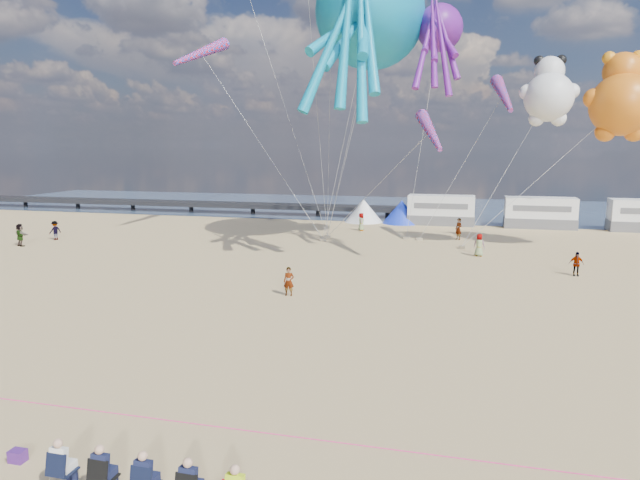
{
  "coord_description": "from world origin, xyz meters",
  "views": [
    {
      "loc": [
        8.32,
        -19.08,
        8.02
      ],
      "look_at": [
        1.92,
        6.0,
        3.71
      ],
      "focal_mm": 32.0,
      "sensor_mm": 36.0,
      "label": 1
    }
  ],
  "objects_px": {
    "motorhome_0": "(441,210)",
    "windsock_right": "(430,132)",
    "sandbag_e": "(327,237)",
    "beachgoer_4": "(20,235)",
    "spectator_row": "(147,476)",
    "beachgoer_0": "(479,245)",
    "sandbag_b": "(406,238)",
    "kite_octopus_teal": "(371,14)",
    "beachgoer_3": "(576,264)",
    "windsock_left": "(201,53)",
    "kite_octopus_purple": "(440,28)",
    "tent_blue": "(402,212)",
    "tent_white": "(364,211)",
    "cooler_purple": "(18,456)",
    "sandbag_c": "(462,247)",
    "kite_teddy_orange": "(622,105)",
    "beachgoer_6": "(361,222)",
    "beachgoer_2": "(55,230)",
    "motorhome_1": "(540,213)",
    "sandbag_a": "(323,240)",
    "standing_person": "(289,281)",
    "kite_panda": "(549,97)",
    "beachgoer_5": "(459,229)",
    "windsock_mid": "(503,95)",
    "sandbag_d": "(420,239)"
  },
  "relations": [
    {
      "from": "sandbag_a",
      "to": "sandbag_b",
      "type": "distance_m",
      "value": 7.29
    },
    {
      "from": "tent_blue",
      "to": "spectator_row",
      "type": "distance_m",
      "value": 48.61
    },
    {
      "from": "motorhome_1",
      "to": "beachgoer_3",
      "type": "xyz_separation_m",
      "value": [
        -0.32,
        -21.63,
        -0.75
      ]
    },
    {
      "from": "spectator_row",
      "to": "sandbag_a",
      "type": "xyz_separation_m",
      "value": [
        -4.83,
        35.81,
        -0.54
      ]
    },
    {
      "from": "tent_blue",
      "to": "beachgoer_6",
      "type": "xyz_separation_m",
      "value": [
        -3.13,
        -6.21,
        -0.35
      ]
    },
    {
      "from": "sandbag_e",
      "to": "sandbag_a",
      "type": "bearing_deg",
      "value": -90.57
    },
    {
      "from": "sandbag_c",
      "to": "kite_octopus_teal",
      "type": "relative_size",
      "value": 0.03
    },
    {
      "from": "beachgoer_2",
      "to": "beachgoer_6",
      "type": "height_order",
      "value": "beachgoer_6"
    },
    {
      "from": "beachgoer_4",
      "to": "kite_panda",
      "type": "relative_size",
      "value": 0.3
    },
    {
      "from": "spectator_row",
      "to": "beachgoer_0",
      "type": "bearing_deg",
      "value": 76.22
    },
    {
      "from": "sandbag_a",
      "to": "kite_octopus_teal",
      "type": "height_order",
      "value": "kite_octopus_teal"
    },
    {
      "from": "tent_white",
      "to": "sandbag_b",
      "type": "distance_m",
      "value": 11.54
    },
    {
      "from": "tent_blue",
      "to": "sandbag_b",
      "type": "xyz_separation_m",
      "value": [
        1.54,
        -10.07,
        -1.09
      ]
    },
    {
      "from": "windsock_mid",
      "to": "windsock_right",
      "type": "distance_m",
      "value": 9.34
    },
    {
      "from": "beachgoer_4",
      "to": "kite_octopus_purple",
      "type": "xyz_separation_m",
      "value": [
        32.15,
        7.85,
        15.81
      ]
    },
    {
      "from": "beachgoer_0",
      "to": "windsock_right",
      "type": "bearing_deg",
      "value": 57.68
    },
    {
      "from": "sandbag_e",
      "to": "beachgoer_4",
      "type": "bearing_deg",
      "value": -156.56
    },
    {
      "from": "sandbag_b",
      "to": "windsock_left",
      "type": "xyz_separation_m",
      "value": [
        -17.68,
        -2.31,
        15.73
      ]
    },
    {
      "from": "beachgoer_2",
      "to": "sandbag_e",
      "type": "bearing_deg",
      "value": 127.42
    },
    {
      "from": "beachgoer_4",
      "to": "sandbag_e",
      "type": "bearing_deg",
      "value": -134.11
    },
    {
      "from": "windsock_right",
      "to": "cooler_purple",
      "type": "bearing_deg",
      "value": -126.99
    },
    {
      "from": "beachgoer_0",
      "to": "sandbag_a",
      "type": "xyz_separation_m",
      "value": [
        -12.69,
        3.78,
        -0.73
      ]
    },
    {
      "from": "tent_blue",
      "to": "sandbag_e",
      "type": "distance_m",
      "value": 12.51
    },
    {
      "from": "spectator_row",
      "to": "kite_octopus_purple",
      "type": "height_order",
      "value": "kite_octopus_purple"
    },
    {
      "from": "motorhome_0",
      "to": "windsock_right",
      "type": "bearing_deg",
      "value": -90.23
    },
    {
      "from": "beachgoer_4",
      "to": "windsock_right",
      "type": "height_order",
      "value": "windsock_right"
    },
    {
      "from": "tent_white",
      "to": "sandbag_c",
      "type": "xyz_separation_m",
      "value": [
        10.24,
        -13.64,
        -1.09
      ]
    },
    {
      "from": "sandbag_b",
      "to": "sandbag_d",
      "type": "relative_size",
      "value": 1.0
    },
    {
      "from": "spectator_row",
      "to": "kite_octopus_teal",
      "type": "relative_size",
      "value": 0.42
    },
    {
      "from": "beachgoer_3",
      "to": "windsock_left",
      "type": "distance_m",
      "value": 34.25
    },
    {
      "from": "motorhome_1",
      "to": "sandbag_a",
      "type": "height_order",
      "value": "motorhome_1"
    },
    {
      "from": "standing_person",
      "to": "beachgoer_5",
      "type": "relative_size",
      "value": 0.85
    },
    {
      "from": "standing_person",
      "to": "kite_panda",
      "type": "height_order",
      "value": "kite_panda"
    },
    {
      "from": "tent_blue",
      "to": "sandbag_a",
      "type": "distance_m",
      "value": 13.86
    },
    {
      "from": "tent_white",
      "to": "beachgoer_5",
      "type": "xyz_separation_m",
      "value": [
        9.9,
        -9.28,
        -0.28
      ]
    },
    {
      "from": "cooler_purple",
      "to": "beachgoer_0",
      "type": "xyz_separation_m",
      "value": [
        11.99,
        31.36,
        0.68
      ]
    },
    {
      "from": "cooler_purple",
      "to": "beachgoer_2",
      "type": "distance_m",
      "value": 37.81
    },
    {
      "from": "sandbag_b",
      "to": "kite_octopus_teal",
      "type": "xyz_separation_m",
      "value": [
        -2.66,
        -4.45,
        17.65
      ]
    },
    {
      "from": "beachgoer_3",
      "to": "windsock_left",
      "type": "bearing_deg",
      "value": 159.83
    },
    {
      "from": "cooler_purple",
      "to": "beachgoer_6",
      "type": "bearing_deg",
      "value": 88.08
    },
    {
      "from": "beachgoer_4",
      "to": "tent_blue",
      "type": "bearing_deg",
      "value": -120.49
    },
    {
      "from": "beachgoer_2",
      "to": "sandbag_b",
      "type": "relative_size",
      "value": 3.28
    },
    {
      "from": "sandbag_a",
      "to": "kite_octopus_teal",
      "type": "distance_m",
      "value": 18.21
    },
    {
      "from": "motorhome_1",
      "to": "beachgoer_0",
      "type": "bearing_deg",
      "value": -110.01
    },
    {
      "from": "standing_person",
      "to": "sandbag_c",
      "type": "height_order",
      "value": "standing_person"
    },
    {
      "from": "beachgoer_2",
      "to": "standing_person",
      "type": "bearing_deg",
      "value": 84.06
    },
    {
      "from": "beachgoer_3",
      "to": "kite_teddy_orange",
      "type": "xyz_separation_m",
      "value": [
        3.76,
        8.39,
        10.13
      ]
    },
    {
      "from": "motorhome_0",
      "to": "windsock_right",
      "type": "distance_m",
      "value": 21.39
    },
    {
      "from": "windsock_left",
      "to": "sandbag_c",
      "type": "bearing_deg",
      "value": 6.92
    },
    {
      "from": "tent_white",
      "to": "cooler_purple",
      "type": "distance_m",
      "value": 47.95
    }
  ]
}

